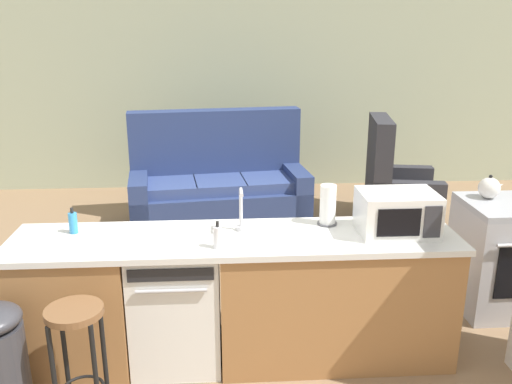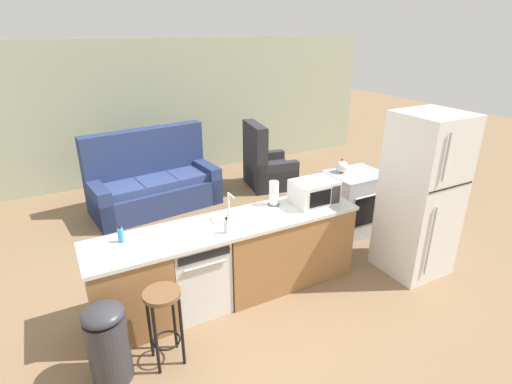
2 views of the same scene
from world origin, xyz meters
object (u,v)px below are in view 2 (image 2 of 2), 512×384
dishwasher (196,272)px  kettle (342,166)px  stove_range (354,202)px  trash_bin (108,343)px  refrigerator (421,196)px  paper_towel_roll (274,193)px  microwave (314,192)px  bar_stool (164,312)px  couch (153,184)px  armchair (265,168)px  soap_bottle (227,226)px  dish_soap_bottle (121,235)px

dishwasher → kettle: size_ratio=4.10×
stove_range → trash_bin: stove_range is taller
refrigerator → kettle: 1.24m
dishwasher → paper_towel_roll: (1.04, 0.19, 0.62)m
microwave → paper_towel_roll: 0.46m
bar_stool → refrigerator: bearing=0.8°
trash_bin → refrigerator: bearing=0.2°
couch → dishwasher: bearing=-95.6°
paper_towel_roll → trash_bin: paper_towel_roll is taller
kettle → armchair: size_ratio=0.17×
refrigerator → kettle: bearing=97.7°
refrigerator → bar_stool: size_ratio=2.63×
soap_bottle → kettle: bearing=21.8°
couch → kettle: bearing=-44.2°
refrigerator → microwave: (-1.13, 0.55, 0.07)m
refrigerator → armchair: refrigerator is taller
soap_bottle → couch: 3.02m
dishwasher → refrigerator: 2.71m
microwave → kettle: bearing=35.1°
soap_bottle → bar_stool: size_ratio=0.24×
trash_bin → armchair: size_ratio=0.62×
stove_range → trash_bin: bearing=-162.8°
dishwasher → couch: (0.27, 2.78, -0.03)m
bar_stool → couch: 3.47m
soap_bottle → kettle: (2.15, 0.86, 0.01)m
stove_range → trash_bin: size_ratio=1.22×
armchair → soap_bottle: bearing=-125.7°
dishwasher → kettle: bearing=15.6°
microwave → trash_bin: (-2.45, -0.56, -0.66)m
kettle → couch: size_ratio=0.10×
dishwasher → soap_bottle: size_ratio=4.77×
dishwasher → couch: size_ratio=0.40×
paper_towel_roll → stove_range: bearing=13.1°
trash_bin → paper_towel_roll: bearing=20.2°
refrigerator → bar_stool: bearing=-179.2°
paper_towel_roll → dish_soap_bottle: 1.71m
dish_soap_bottle → bar_stool: bearing=-77.3°
refrigerator → couch: (-2.33, 3.33, -0.58)m
couch → microwave: bearing=-66.8°
dishwasher → refrigerator: (2.60, -0.55, 0.55)m
paper_towel_roll → couch: 2.78m
refrigerator → armchair: 3.31m
couch → dish_soap_bottle: bearing=-109.5°
kettle → armchair: (-0.08, 2.02, -0.64)m
soap_bottle → trash_bin: (-1.27, -0.38, -0.59)m
stove_range → couch: couch is taller
trash_bin → bar_stool: bearing=-4.3°
refrigerator → paper_towel_roll: 1.72m
paper_towel_roll → dish_soap_bottle: paper_towel_roll is taller
microwave → paper_towel_roll: (-0.42, 0.19, -0.00)m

